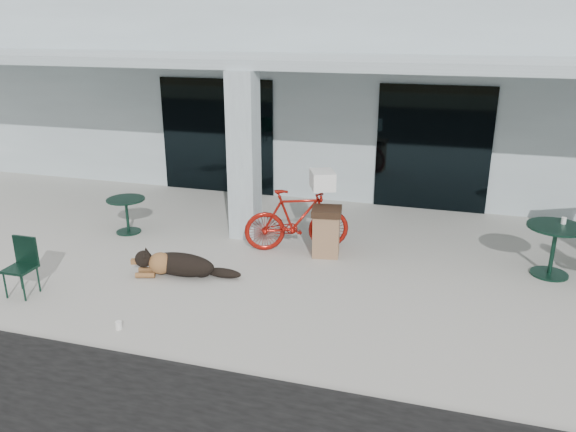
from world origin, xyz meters
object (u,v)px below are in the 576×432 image
(dog, at_px, (181,263))
(cafe_chair_near, at_px, (20,268))
(cafe_table_near, at_px, (127,216))
(cafe_table_far, at_px, (553,251))
(bicycle, at_px, (297,220))
(trash_receptacle, at_px, (326,232))

(dog, xyz_separation_m, cafe_chair_near, (-1.99, -1.30, 0.22))
(dog, distance_m, cafe_table_near, 2.45)
(cafe_chair_near, bearing_deg, cafe_table_far, 20.66)
(bicycle, height_order, cafe_chair_near, bicycle)
(cafe_table_near, relative_size, cafe_table_far, 0.81)
(bicycle, distance_m, cafe_chair_near, 4.56)
(dog, xyz_separation_m, cafe_table_near, (-1.92, 1.53, 0.12))
(bicycle, xyz_separation_m, trash_receptacle, (0.57, -0.10, -0.13))
(dog, xyz_separation_m, trash_receptacle, (2.06, 1.53, 0.21))
(dog, bearing_deg, bicycle, 30.79)
(trash_receptacle, bearing_deg, cafe_table_far, 3.09)
(bicycle, bearing_deg, dog, 114.65)
(bicycle, distance_m, cafe_table_far, 4.27)
(cafe_table_near, distance_m, cafe_table_far, 7.69)
(cafe_chair_near, xyz_separation_m, cafe_table_far, (7.76, 3.02, -0.02))
(cafe_table_near, height_order, trash_receptacle, trash_receptacle)
(cafe_table_near, distance_m, cafe_chair_near, 2.83)
(bicycle, relative_size, cafe_table_near, 2.57)
(cafe_chair_near, bearing_deg, trash_receptacle, 34.20)
(trash_receptacle, bearing_deg, dog, -143.48)
(dog, distance_m, cafe_table_far, 6.02)
(bicycle, relative_size, trash_receptacle, 2.18)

